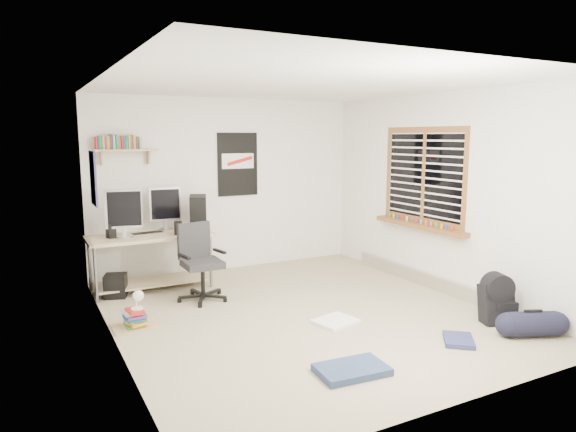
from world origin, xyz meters
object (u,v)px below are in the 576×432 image
office_chair (202,260)px  book_stack (135,313)px  desk (151,261)px  backpack (496,304)px  duffel_bag (532,323)px

office_chair → book_stack: office_chair is taller
desk → office_chair: office_chair is taller
office_chair → desk: bearing=110.9°
backpack → desk: bearing=155.4°
backpack → book_stack: backpack is taller
desk → backpack: 4.15m
desk → book_stack: size_ratio=3.64×
office_chair → backpack: 3.33m
office_chair → book_stack: 1.11m
backpack → book_stack: 3.79m
duffel_bag → book_stack: bearing=171.9°
duffel_bag → book_stack: duffel_bag is taller
duffel_bag → book_stack: (-3.41, 2.08, 0.01)m
book_stack → office_chair: bearing=30.6°
backpack → duffel_bag: backpack is taller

